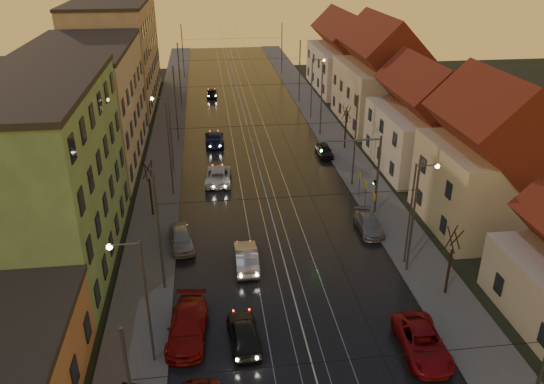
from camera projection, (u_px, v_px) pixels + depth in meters
name	position (u px, v px, depth m)	size (l,w,h in m)	color
ground	(314.00, 373.00, 29.24)	(160.00, 160.00, 0.00)	black
road	(250.00, 135.00, 65.10)	(16.00, 120.00, 0.04)	black
sidewalk_left	(167.00, 138.00, 63.93)	(4.00, 120.00, 0.15)	#4C4C4C
sidewalk_right	(329.00, 132.00, 66.22)	(4.00, 120.00, 0.15)	#4C4C4C
tram_rail_0	(232.00, 136.00, 64.83)	(0.06, 120.00, 0.03)	gray
tram_rail_1	(243.00, 135.00, 64.99)	(0.06, 120.00, 0.03)	gray
tram_rail_2	(256.00, 135.00, 65.17)	(0.06, 120.00, 0.03)	gray
tram_rail_3	(267.00, 134.00, 65.33)	(0.06, 120.00, 0.03)	gray
apartment_left_1	(32.00, 180.00, 37.01)	(10.00, 18.00, 13.00)	#5E7E50
apartment_left_2	(86.00, 107.00, 55.15)	(10.00, 20.00, 12.00)	tan
apartment_left_3	(117.00, 53.00, 76.24)	(10.00, 24.00, 14.00)	#987762
house_right_1	(488.00, 164.00, 42.31)	(8.67, 10.20, 10.80)	#C0B293
house_right_2	(424.00, 124.00, 54.31)	(9.18, 12.24, 9.20)	beige
house_right_3	(380.00, 79.00, 67.26)	(9.18, 14.28, 11.50)	#C0B293
house_right_4	(344.00, 57.00, 83.72)	(9.18, 16.32, 10.00)	beige
catenary_pole_r_0	(540.00, 377.00, 22.93)	(0.16, 0.16, 9.00)	#595B60
catenary_pole_l_1	(159.00, 232.00, 34.40)	(0.16, 0.16, 9.00)	#595B60
catenary_pole_r_1	(413.00, 216.00, 36.37)	(0.16, 0.16, 9.00)	#595B60
catenary_pole_l_2	(170.00, 150.00, 47.85)	(0.16, 0.16, 9.00)	#595B60
catenary_pole_r_2	(355.00, 142.00, 49.82)	(0.16, 0.16, 9.00)	#595B60
catenary_pole_l_3	(176.00, 105.00, 61.30)	(0.16, 0.16, 9.00)	#595B60
catenary_pole_r_3	(321.00, 99.00, 63.27)	(0.16, 0.16, 9.00)	#595B60
catenary_pole_l_4	(180.00, 75.00, 74.75)	(0.16, 0.16, 9.00)	#595B60
catenary_pole_r_4	(300.00, 72.00, 76.72)	(0.16, 0.16, 9.00)	#595B60
catenary_pole_l_5	(183.00, 51.00, 90.88)	(0.16, 0.16, 9.00)	#595B60
catenary_pole_r_5	(282.00, 49.00, 92.86)	(0.16, 0.16, 9.00)	#595B60
street_lamp_0	(140.00, 291.00, 27.90)	(1.75, 0.32, 8.00)	#595B60
street_lamp_1	(416.00, 204.00, 37.16)	(1.75, 0.32, 8.00)	#595B60
street_lamp_2	(167.00, 126.00, 53.01)	(1.75, 0.32, 8.00)	#595B60
street_lamp_3	(314.00, 82.00, 69.44)	(1.75, 0.32, 8.00)	#595B60
traffic_light_mast	(367.00, 166.00, 44.33)	(5.30, 0.32, 7.20)	#595B60
bare_tree_0	(150.00, 190.00, 44.94)	(1.09, 1.09, 5.11)	black
bare_tree_1	(450.00, 263.00, 34.73)	(1.09, 1.09, 5.11)	black
bare_tree_2	(346.00, 128.00, 59.86)	(1.09, 1.09, 5.11)	black
driving_car_0	(244.00, 333.00, 31.16)	(1.74, 4.33, 1.48)	black
driving_car_1	(246.00, 257.00, 38.57)	(1.61, 4.62, 1.52)	#999A9E
driving_car_2	(218.00, 175.00, 52.20)	(2.46, 5.34, 1.48)	silver
driving_car_3	(214.00, 138.00, 62.02)	(2.14, 5.27, 1.53)	#151D41
driving_car_4	(212.00, 93.00, 80.96)	(1.58, 3.93, 1.34)	black
parked_left_2	(188.00, 326.00, 31.61)	(2.21, 5.44, 1.58)	maroon
parked_left_3	(181.00, 238.00, 41.07)	(1.74, 4.32, 1.47)	#A5A5AA
parked_right_0	(422.00, 342.00, 30.43)	(2.40, 5.21, 1.45)	maroon
parked_right_1	(369.00, 224.00, 43.37)	(1.78, 4.38, 1.27)	gray
parked_right_2	(324.00, 150.00, 58.62)	(1.54, 3.82, 1.30)	black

